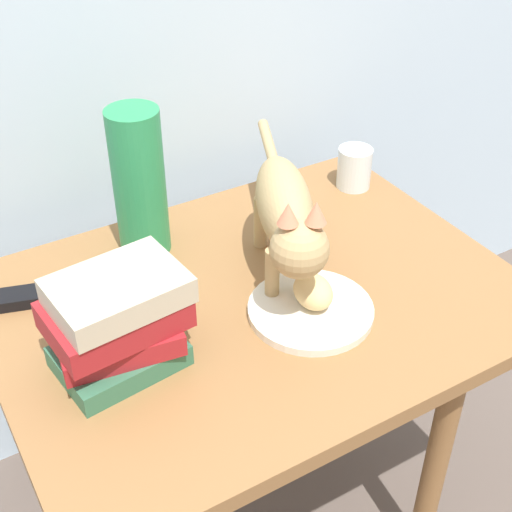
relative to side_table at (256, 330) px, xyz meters
The scene contains 8 objects.
side_table is the anchor object (origin of this frame).
plate 0.13m from the side_table, 59.46° to the right, with size 0.20×0.20×0.01m, color silver.
bread_roll 0.16m from the side_table, 54.13° to the right, with size 0.08×0.06×0.05m, color #E0BC7A.
cat 0.22m from the side_table, 11.76° to the left, with size 0.23×0.45×0.23m.
book_stack 0.30m from the side_table, behind, with size 0.21×0.16×0.15m.
green_vase 0.32m from the side_table, 115.46° to the left, with size 0.09×0.09×0.27m, color #288C51.
candle_jar 0.43m from the side_table, 30.10° to the left, with size 0.07×0.07×0.08m.
tv_remote 0.37m from the side_table, 151.60° to the left, with size 0.15×0.04×0.02m, color black.
Camera 1 is at (-0.47, -0.80, 1.37)m, focal length 50.17 mm.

